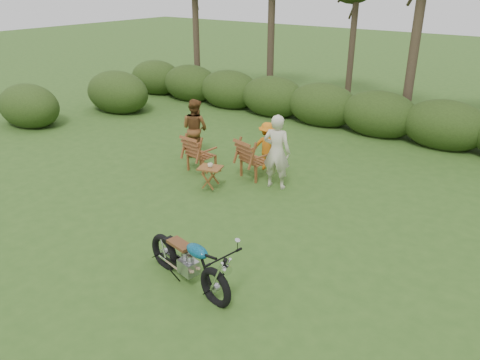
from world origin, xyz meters
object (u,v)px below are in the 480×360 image
Objects in this scene: lawn_chair_right at (256,177)px; adult_a at (275,187)px; lawn_chair_left at (202,170)px; side_table at (210,178)px; adult_b at (196,156)px; child at (267,169)px; cup at (210,165)px; motorcycle at (189,283)px.

lawn_chair_right is 0.58× the size of adult_a.
side_table is (0.94, -0.78, 0.28)m from lawn_chair_left.
adult_b is 1.30× the size of child.
child is (2.13, 0.39, 0.00)m from adult_b.
side_table is 0.34× the size of adult_b.
adult_b is at bearing -36.42° from lawn_chair_left.
cup is 0.10× the size of child.
side_table is at bearing 28.54° from adult_a.
child is (-0.07, 0.63, 0.00)m from lawn_chair_right.
lawn_chair_left is at bearing 138.82° from motorcycle.
lawn_chair_left is 1.07m from adult_b.
motorcycle is at bearing 132.07° from lawn_chair_left.
child is at bearing -136.12° from lawn_chair_left.
side_table is at bearing 58.21° from child.
cup is (0.00, 0.00, 0.33)m from side_table.
lawn_chair_right is 1.46m from lawn_chair_left.
lawn_chair_left is 8.26× the size of cup.
adult_a is (0.73, -0.22, 0.00)m from lawn_chair_right.
side_table is at bearing -104.38° from cup.
lawn_chair_right is (-1.63, 4.34, 0.00)m from motorcycle.
adult_a is at bearing -169.18° from lawn_chair_left.
side_table is 1.59m from adult_a.
lawn_chair_left is at bearing 32.96° from lawn_chair_right.
lawn_chair_left is 1.25m from side_table.
child is at bearing 78.71° from cup.
lawn_chair_left is at bearing 140.35° from cup.
motorcycle is 3.78m from cup.
adult_b is at bearing 140.88° from motorcycle.
lawn_chair_right is 0.82× the size of child.
child is at bearing -171.01° from adult_b.
adult_a reaches higher than motorcycle.
lawn_chair_left is 0.61× the size of adult_b.
lawn_chair_right is 1.46m from cup.
adult_b is at bearing 8.32° from lawn_chair_right.
cup reaches higher than motorcycle.
adult_b is (-0.82, 0.70, 0.00)m from lawn_chair_left.
motorcycle is 4.91m from lawn_chair_left.
child is at bearing 119.88° from motorcycle.
adult_a is at bearing 41.02° from cup.
adult_b is (-3.83, 4.58, 0.00)m from motorcycle.
lawn_chair_right is at bearing -29.05° from adult_a.
adult_a is 1.17m from child.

